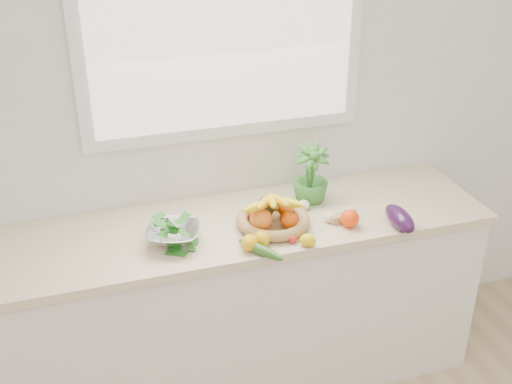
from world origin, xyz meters
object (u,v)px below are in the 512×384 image
object	(u,v)px
apple	(257,216)
colander_with_spinach	(173,231)
cucumber	(261,250)
potted_herb	(311,176)
eggplant	(400,218)
fruit_basket	(272,216)

from	to	relation	value
apple	colander_with_spinach	xyz separation A→B (m)	(-0.39, -0.05, 0.02)
colander_with_spinach	cucumber	bearing A→B (deg)	-30.97
potted_herb	colander_with_spinach	distance (m)	0.72
potted_herb	eggplant	bearing A→B (deg)	-51.60
apple	cucumber	xyz separation A→B (m)	(-0.06, -0.24, -0.02)
cucumber	potted_herb	world-z (taller)	potted_herb
eggplant	potted_herb	distance (m)	0.46
apple	eggplant	bearing A→B (deg)	-20.35
cucumber	fruit_basket	size ratio (longest dim) A/B	0.60
eggplant	fruit_basket	xyz separation A→B (m)	(-0.53, 0.18, 0.01)
cucumber	colander_with_spinach	xyz separation A→B (m)	(-0.32, 0.19, 0.04)
eggplant	cucumber	distance (m)	0.65
eggplant	colander_with_spinach	size ratio (longest dim) A/B	0.78
cucumber	potted_herb	size ratio (longest dim) A/B	0.79
cucumber	fruit_basket	world-z (taller)	fruit_basket
eggplant	fruit_basket	bearing A→B (deg)	161.46
colander_with_spinach	apple	bearing A→B (deg)	6.83
fruit_basket	potted_herb	bearing A→B (deg)	35.29
eggplant	potted_herb	xyz separation A→B (m)	(-0.28, 0.35, 0.08)
potted_herb	colander_with_spinach	world-z (taller)	potted_herb
eggplant	cucumber	xyz separation A→B (m)	(-0.65, -0.02, -0.02)
cucumber	fruit_basket	distance (m)	0.24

